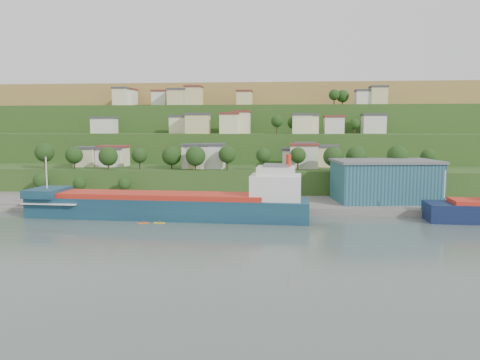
# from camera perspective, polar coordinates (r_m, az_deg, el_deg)

# --- Properties ---
(ground) EXTENTS (500.00, 500.00, 0.00)m
(ground) POSITION_cam_1_polar(r_m,az_deg,el_deg) (120.36, -3.96, -5.46)
(ground) COLOR #404E4B
(ground) RESTS_ON ground
(quay) EXTENTS (220.00, 26.00, 4.00)m
(quay) POSITION_cam_1_polar(r_m,az_deg,el_deg) (146.31, 5.60, -3.33)
(quay) COLOR slate
(quay) RESTS_ON ground
(pebble_beach) EXTENTS (40.00, 18.00, 2.40)m
(pebble_beach) POSITION_cam_1_polar(r_m,az_deg,el_deg) (158.81, -22.61, -3.02)
(pebble_beach) COLOR slate
(pebble_beach) RESTS_ON ground
(hillside) EXTENTS (360.00, 211.39, 96.00)m
(hillside) POSITION_cam_1_polar(r_m,az_deg,el_deg) (286.54, 1.50, 1.54)
(hillside) COLOR #284719
(hillside) RESTS_ON ground
(cargo_ship_near) EXTENTS (77.83, 15.07, 19.90)m
(cargo_ship_near) POSITION_cam_1_polar(r_m,az_deg,el_deg) (129.69, -7.79, -3.20)
(cargo_ship_near) COLOR #122A45
(cargo_ship_near) RESTS_ON ground
(warehouse) EXTENTS (33.28, 23.02, 12.80)m
(warehouse) POSITION_cam_1_polar(r_m,az_deg,el_deg) (150.98, 17.23, -0.05)
(warehouse) COLOR navy
(warehouse) RESTS_ON quay
(caravan) EXTENTS (6.57, 4.83, 2.83)m
(caravan) POSITION_cam_1_polar(r_m,az_deg,el_deg) (157.43, -22.27, -2.12)
(caravan) COLOR white
(caravan) RESTS_ON pebble_beach
(dinghy) EXTENTS (3.91, 2.26, 0.74)m
(dinghy) POSITION_cam_1_polar(r_m,az_deg,el_deg) (154.58, -19.90, -2.57)
(dinghy) COLOR silver
(dinghy) RESTS_ON pebble_beach
(kayak_orange) EXTENTS (2.95, 1.51, 0.74)m
(kayak_orange) POSITION_cam_1_polar(r_m,az_deg,el_deg) (124.22, -11.67, -5.10)
(kayak_orange) COLOR #E65614
(kayak_orange) RESTS_ON ground
(kayak_yellow) EXTENTS (2.96, 0.54, 0.74)m
(kayak_yellow) POSITION_cam_1_polar(r_m,az_deg,el_deg) (123.63, -9.79, -5.12)
(kayak_yellow) COLOR yellow
(kayak_yellow) RESTS_ON ground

